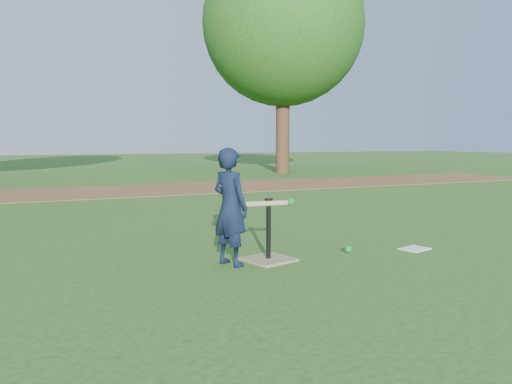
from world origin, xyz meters
name	(u,v)px	position (x,y,z in m)	size (l,w,h in m)	color
ground	(251,262)	(0.00, 0.00, 0.00)	(80.00, 80.00, 0.00)	#285116
dirt_strip	(123,191)	(0.00, 7.50, 0.01)	(24.00, 3.00, 0.01)	brown
child	(230,207)	(-0.23, -0.04, 0.56)	(0.40, 0.27, 1.11)	black
wiffle_ball_ground	(348,249)	(1.08, -0.07, 0.04)	(0.08, 0.08, 0.08)	#0B8225
clipboard	(415,249)	(1.84, -0.22, 0.01)	(0.30, 0.23, 0.01)	silver
batting_tee	(268,249)	(0.17, -0.02, 0.11)	(0.53, 0.53, 0.61)	#917F5C
swing_action	(262,204)	(0.09, -0.05, 0.57)	(0.71, 0.13, 0.08)	tan
tree_right	(283,25)	(6.50, 12.00, 5.29)	(5.80, 5.80, 8.21)	#382316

